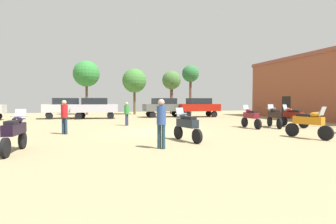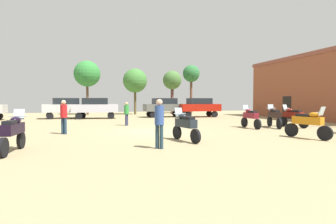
{
  "view_description": "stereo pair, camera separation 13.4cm",
  "coord_description": "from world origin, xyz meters",
  "px_view_note": "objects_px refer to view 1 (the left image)",
  "views": [
    {
      "loc": [
        -3.14,
        -14.58,
        1.8
      ],
      "look_at": [
        2.57,
        5.66,
        0.86
      ],
      "focal_mm": 28.1,
      "sensor_mm": 36.0,
      "label": 1
    },
    {
      "loc": [
        -3.01,
        -14.62,
        1.8
      ],
      "look_at": [
        2.57,
        5.66,
        0.86
      ],
      "focal_mm": 28.1,
      "sensor_mm": 36.0,
      "label": 2
    }
  ],
  "objects_px": {
    "person_1": "(64,114)",
    "tree_3": "(86,74)",
    "car_5": "(199,106)",
    "person_3": "(161,120)",
    "car_2": "(95,107)",
    "tree_5": "(134,81)",
    "tree_1": "(190,74)",
    "motorcycle_3": "(187,125)",
    "car_3": "(65,107)",
    "car_1": "(164,106)",
    "motorcycle_7": "(274,116)",
    "motorcycle_4": "(293,116)",
    "brick_building": "(329,87)",
    "tree_4": "(172,81)",
    "motorcycle_8": "(15,132)",
    "motorcycle_1": "(309,123)",
    "motorcycle_6": "(251,117)",
    "person_2": "(127,112)"
  },
  "relations": [
    {
      "from": "person_1",
      "to": "tree_3",
      "type": "height_order",
      "value": "tree_3"
    },
    {
      "from": "car_5",
      "to": "person_3",
      "type": "xyz_separation_m",
      "value": [
        -8.34,
        -16.63,
        -0.09
      ]
    },
    {
      "from": "car_2",
      "to": "person_1",
      "type": "xyz_separation_m",
      "value": [
        -1.59,
        -11.68,
        -0.12
      ]
    },
    {
      "from": "car_2",
      "to": "person_3",
      "type": "height_order",
      "value": "car_2"
    },
    {
      "from": "car_5",
      "to": "tree_5",
      "type": "relative_size",
      "value": 0.75
    },
    {
      "from": "tree_1",
      "to": "tree_3",
      "type": "relative_size",
      "value": 0.99
    },
    {
      "from": "motorcycle_3",
      "to": "tree_3",
      "type": "xyz_separation_m",
      "value": [
        -4.74,
        23.26,
        4.32
      ]
    },
    {
      "from": "car_3",
      "to": "person_3",
      "type": "distance_m",
      "value": 18.88
    },
    {
      "from": "car_1",
      "to": "car_2",
      "type": "bearing_deg",
      "value": 91.12
    },
    {
      "from": "motorcycle_7",
      "to": "tree_1",
      "type": "distance_m",
      "value": 19.8
    },
    {
      "from": "motorcycle_3",
      "to": "tree_5",
      "type": "distance_m",
      "value": 22.45
    },
    {
      "from": "motorcycle_4",
      "to": "car_5",
      "type": "bearing_deg",
      "value": 87.05
    },
    {
      "from": "brick_building",
      "to": "person_1",
      "type": "bearing_deg",
      "value": -167.73
    },
    {
      "from": "motorcycle_3",
      "to": "tree_1",
      "type": "relative_size",
      "value": 0.31
    },
    {
      "from": "motorcycle_3",
      "to": "tree_4",
      "type": "bearing_deg",
      "value": 61.2
    },
    {
      "from": "car_2",
      "to": "person_1",
      "type": "bearing_deg",
      "value": 175.54
    },
    {
      "from": "motorcycle_4",
      "to": "tree_4",
      "type": "relative_size",
      "value": 0.39
    },
    {
      "from": "car_1",
      "to": "car_5",
      "type": "distance_m",
      "value": 3.68
    },
    {
      "from": "motorcycle_3",
      "to": "person_3",
      "type": "bearing_deg",
      "value": -150.03
    },
    {
      "from": "brick_building",
      "to": "car_2",
      "type": "height_order",
      "value": "brick_building"
    },
    {
      "from": "motorcycle_8",
      "to": "tree_4",
      "type": "bearing_deg",
      "value": 65.26
    },
    {
      "from": "car_2",
      "to": "tree_1",
      "type": "xyz_separation_m",
      "value": [
        12.62,
        7.41,
        4.13
      ]
    },
    {
      "from": "motorcycle_3",
      "to": "motorcycle_8",
      "type": "height_order",
      "value": "motorcycle_8"
    },
    {
      "from": "motorcycle_1",
      "to": "motorcycle_3",
      "type": "height_order",
      "value": "motorcycle_1"
    },
    {
      "from": "motorcycle_1",
      "to": "tree_1",
      "type": "relative_size",
      "value": 0.33
    },
    {
      "from": "brick_building",
      "to": "motorcycle_8",
      "type": "height_order",
      "value": "brick_building"
    },
    {
      "from": "motorcycle_6",
      "to": "tree_5",
      "type": "height_order",
      "value": "tree_5"
    },
    {
      "from": "person_3",
      "to": "tree_1",
      "type": "bearing_deg",
      "value": -74.71
    },
    {
      "from": "motorcycle_3",
      "to": "tree_5",
      "type": "xyz_separation_m",
      "value": [
        1.02,
        22.15,
        3.51
      ]
    },
    {
      "from": "person_1",
      "to": "car_3",
      "type": "bearing_deg",
      "value": -54.31
    },
    {
      "from": "tree_1",
      "to": "car_3",
      "type": "bearing_deg",
      "value": -157.84
    },
    {
      "from": "tree_1",
      "to": "tree_5",
      "type": "height_order",
      "value": "tree_1"
    },
    {
      "from": "motorcycle_6",
      "to": "tree_4",
      "type": "xyz_separation_m",
      "value": [
        0.04,
        17.99,
        3.57
      ]
    },
    {
      "from": "person_1",
      "to": "tree_4",
      "type": "distance_m",
      "value": 21.47
    },
    {
      "from": "motorcycle_4",
      "to": "tree_4",
      "type": "xyz_separation_m",
      "value": [
        -2.98,
        18.22,
        3.56
      ]
    },
    {
      "from": "car_2",
      "to": "tree_5",
      "type": "xyz_separation_m",
      "value": [
        4.82,
        6.56,
        3.04
      ]
    },
    {
      "from": "motorcycle_4",
      "to": "person_2",
      "type": "distance_m",
      "value": 11.22
    },
    {
      "from": "car_1",
      "to": "tree_5",
      "type": "height_order",
      "value": "tree_5"
    },
    {
      "from": "brick_building",
      "to": "car_2",
      "type": "xyz_separation_m",
      "value": [
        -21.05,
        6.76,
        -1.83
      ]
    },
    {
      "from": "car_5",
      "to": "tree_1",
      "type": "bearing_deg",
      "value": -13.7
    },
    {
      "from": "brick_building",
      "to": "tree_4",
      "type": "relative_size",
      "value": 2.83
    },
    {
      "from": "car_1",
      "to": "person_2",
      "type": "bearing_deg",
      "value": 146.25
    },
    {
      "from": "motorcycle_1",
      "to": "car_3",
      "type": "xyz_separation_m",
      "value": [
        -12.34,
        17.52,
        0.43
      ]
    },
    {
      "from": "car_1",
      "to": "person_3",
      "type": "xyz_separation_m",
      "value": [
        -4.79,
        -17.59,
        -0.09
      ]
    },
    {
      "from": "motorcycle_1",
      "to": "car_2",
      "type": "xyz_separation_m",
      "value": [
        -9.54,
        16.39,
        0.43
      ]
    },
    {
      "from": "person_3",
      "to": "car_2",
      "type": "bearing_deg",
      "value": -44.2
    },
    {
      "from": "motorcycle_6",
      "to": "car_2",
      "type": "xyz_separation_m",
      "value": [
        -9.57,
        11.64,
        0.45
      ]
    },
    {
      "from": "motorcycle_6",
      "to": "tree_4",
      "type": "relative_size",
      "value": 0.37
    },
    {
      "from": "person_3",
      "to": "tree_1",
      "type": "relative_size",
      "value": 0.28
    },
    {
      "from": "motorcycle_7",
      "to": "car_5",
      "type": "distance_m",
      "value": 11.4
    }
  ]
}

